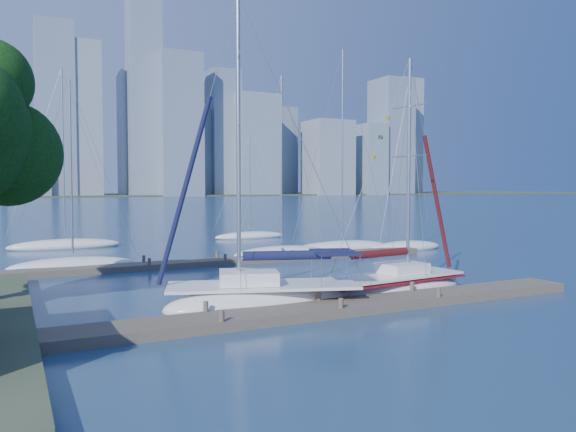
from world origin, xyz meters
name	(u,v)px	position (x,y,z in m)	size (l,w,h in m)	color
ground	(329,314)	(0.00, 0.00, 0.00)	(700.00, 700.00, 0.00)	navy
near_dock	(329,309)	(0.00, 0.00, 0.20)	(26.00, 2.00, 0.40)	#4D4438
far_dock	(235,261)	(2.00, 16.00, 0.18)	(30.00, 1.80, 0.36)	#4D4438
far_shore	(33,196)	(0.00, 320.00, 0.00)	(800.00, 100.00, 1.50)	#38472D
sailboat_navy	(263,284)	(-2.00, 2.23, 1.06)	(9.25, 5.49, 13.91)	white
sailboat_maroon	(394,274)	(5.10, 2.39, 0.96)	(8.13, 3.44, 12.05)	white
bg_boat_0	(73,266)	(-8.22, 17.74, 0.26)	(8.10, 4.62, 12.22)	white
bg_boat_3	(281,253)	(6.45, 17.92, 0.28)	(7.90, 3.36, 13.80)	white
bg_boat_4	(342,247)	(12.44, 19.01, 0.31)	(8.94, 2.51, 16.60)	white
bg_boat_5	(406,246)	(17.69, 17.36, 0.28)	(7.06, 3.75, 13.77)	white
bg_boat_6	(65,245)	(-7.56, 31.16, 0.29)	(9.14, 2.49, 15.51)	white
bg_boat_7	(250,236)	(10.13, 32.90, 0.22)	(7.74, 3.27, 10.67)	white
skyline	(77,130)	(20.21, 290.37, 34.63)	(503.89, 51.31, 106.55)	#7D8EA2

